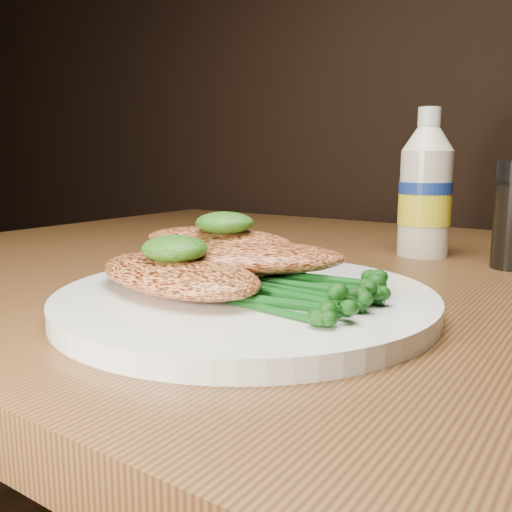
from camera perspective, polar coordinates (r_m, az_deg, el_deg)
The scene contains 8 objects.
plate at distance 0.42m, azimuth -1.08°, elevation -4.58°, with size 0.29×0.29×0.02m, color white.
chicken_front at distance 0.42m, azimuth -8.19°, elevation -1.84°, with size 0.17×0.09×0.03m, color #EE874C.
chicken_mid at distance 0.44m, azimuth -0.82°, elevation -0.14°, with size 0.16×0.08×0.02m, color #EE874C.
chicken_back at distance 0.49m, azimuth -4.04°, elevation 1.61°, with size 0.15×0.07×0.02m, color #EE874C.
pesto_front at distance 0.42m, azimuth -8.45°, elevation 0.77°, with size 0.05×0.05×0.02m, color black.
pesto_back at distance 0.47m, azimuth -3.29°, elevation 3.45°, with size 0.05×0.05×0.02m, color black.
broccolini_bundle at distance 0.39m, azimuth 4.51°, elevation -3.16°, with size 0.14×0.11×0.02m, color #114E16, non-canonical shape.
mayo_bottle at distance 0.67m, azimuth 17.21°, elevation 7.25°, with size 0.06×0.06×0.17m, color silver, non-canonical shape.
Camera 1 is at (0.20, 0.52, 0.87)m, focal length 38.52 mm.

